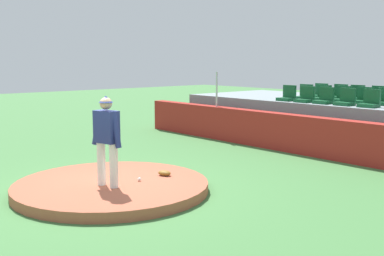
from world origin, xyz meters
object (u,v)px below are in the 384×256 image
(pitcher, at_px, (107,134))
(stadium_chair_12, at_px, (356,96))
(stadium_chair_0, at_px, (287,96))
(stadium_chair_11, at_px, (339,94))
(stadium_chair_9, at_px, (384,100))
(stadium_chair_3, at_px, (346,100))
(stadium_chair_4, at_px, (370,102))
(stadium_chair_13, at_px, (377,97))
(stadium_chair_7, at_px, (342,97))
(baseball, at_px, (139,179))
(stadium_chair_6, at_px, (323,96))
(stadium_chair_10, at_px, (320,93))
(stadium_chair_8, at_px, (363,98))
(fielding_glove, at_px, (164,173))
(stadium_chair_1, at_px, (305,97))
(stadium_chair_2, at_px, (325,98))
(stadium_chair_5, at_px, (304,95))

(pitcher, relative_size, stadium_chair_12, 3.54)
(stadium_chair_0, height_order, stadium_chair_11, same)
(stadium_chair_0, height_order, stadium_chair_9, same)
(stadium_chair_3, xyz_separation_m, stadium_chair_4, (0.74, 0.02, 0.00))
(stadium_chair_4, height_order, stadium_chair_13, same)
(stadium_chair_7, bearing_deg, baseball, 92.17)
(stadium_chair_12, xyz_separation_m, stadium_chair_13, (0.73, 0.02, 0.00))
(stadium_chair_4, distance_m, stadium_chair_6, 2.31)
(stadium_chair_0, height_order, stadium_chair_10, same)
(stadium_chair_7, xyz_separation_m, stadium_chair_8, (0.72, -0.03, 0.00))
(stadium_chair_0, bearing_deg, fielding_glove, 104.97)
(fielding_glove, bearing_deg, stadium_chair_1, 84.44)
(stadium_chair_8, distance_m, stadium_chair_11, 1.68)
(stadium_chair_2, bearing_deg, stadium_chair_9, -147.23)
(stadium_chair_7, bearing_deg, stadium_chair_8, 177.89)
(fielding_glove, xyz_separation_m, stadium_chair_11, (-0.95, 8.16, 1.24))
(stadium_chair_3, bearing_deg, pitcher, 86.61)
(stadium_chair_0, bearing_deg, stadium_chair_2, -179.93)
(fielding_glove, bearing_deg, stadium_chair_10, 87.42)
(baseball, height_order, stadium_chair_6, stadium_chair_6)
(stadium_chair_5, height_order, stadium_chair_7, same)
(stadium_chair_1, distance_m, stadium_chair_4, 2.13)
(stadium_chair_6, height_order, stadium_chair_8, same)
(fielding_glove, distance_m, stadium_chair_9, 7.43)
(stadium_chair_8, bearing_deg, stadium_chair_11, -33.71)
(pitcher, relative_size, stadium_chair_9, 3.54)
(stadium_chair_1, bearing_deg, stadium_chair_6, -89.47)
(pitcher, distance_m, stadium_chair_7, 8.62)
(baseball, relative_size, stadium_chair_8, 0.15)
(stadium_chair_13, bearing_deg, stadium_chair_4, 112.03)
(stadium_chair_10, bearing_deg, stadium_chair_4, 147.95)
(fielding_glove, bearing_deg, pitcher, -106.45)
(stadium_chair_12, bearing_deg, stadium_chair_8, 130.45)
(stadium_chair_3, relative_size, stadium_chair_5, 1.00)
(stadium_chair_10, bearing_deg, stadium_chair_8, 156.97)
(stadium_chair_2, height_order, stadium_chair_5, same)
(pitcher, xyz_separation_m, stadium_chair_1, (-0.93, 7.66, 0.27))
(stadium_chair_0, xyz_separation_m, stadium_chair_9, (2.79, 0.90, 0.00))
(stadium_chair_2, height_order, stadium_chair_11, same)
(stadium_chair_4, bearing_deg, stadium_chair_7, -32.26)
(stadium_chair_5, height_order, stadium_chair_9, same)
(stadium_chair_3, xyz_separation_m, stadium_chair_9, (0.69, 0.90, 0.00))
(baseball, xyz_separation_m, stadium_chair_6, (-1.02, 7.92, 1.26))
(stadium_chair_6, bearing_deg, stadium_chair_8, 178.92)
(stadium_chair_3, xyz_separation_m, stadium_chair_8, (0.04, 0.89, 0.00))
(stadium_chair_2, height_order, stadium_chair_12, same)
(stadium_chair_9, bearing_deg, stadium_chair_2, 32.77)
(stadium_chair_2, xyz_separation_m, stadium_chair_8, (0.75, 0.89, 0.00))
(stadium_chair_4, relative_size, stadium_chair_9, 1.00)
(stadium_chair_4, height_order, stadium_chair_10, same)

